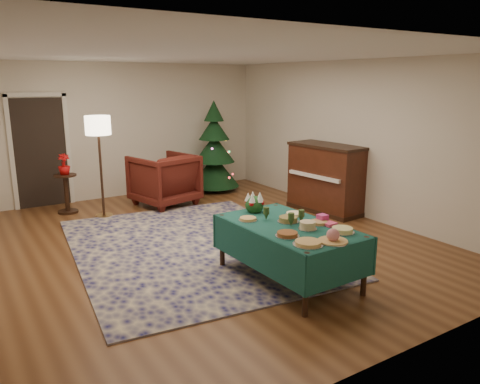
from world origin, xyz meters
TOP-DOWN VIEW (x-y plane):
  - room_shell at (0.00, 0.00)m, footprint 7.00×7.00m
  - doorway at (-1.60, 3.48)m, footprint 1.08×0.04m
  - rug at (-0.26, -0.09)m, footprint 3.64×4.53m
  - buffet_table at (0.21, -1.72)m, footprint 1.09×1.80m
  - platter_0 at (-0.05, -2.37)m, footprint 0.32×0.32m
  - platter_1 at (0.23, -2.44)m, footprint 0.32×0.32m
  - platter_2 at (0.54, -2.26)m, footprint 0.27×0.27m
  - platter_3 at (-0.06, -2.03)m, footprint 0.27×0.27m
  - platter_4 at (0.29, -1.96)m, footprint 0.21×0.21m
  - platter_5 at (0.53, -1.88)m, footprint 0.24×0.24m
  - platter_6 at (0.28, -1.62)m, footprint 0.26×0.26m
  - platter_7 at (0.52, -1.44)m, footprint 0.24×0.24m
  - platter_8 at (-0.09, -1.30)m, footprint 0.23×0.23m
  - goblet_0 at (0.10, -1.41)m, footprint 0.07×0.07m
  - goblet_1 at (0.39, -1.73)m, footprint 0.07×0.07m
  - goblet_2 at (0.20, -1.77)m, footprint 0.07×0.07m
  - napkin_stack at (0.60, -1.99)m, footprint 0.14×0.14m
  - gift_box at (0.63, -1.84)m, footprint 0.11×0.11m
  - centerpiece at (0.19, -1.03)m, footprint 0.25×0.25m
  - armchair at (0.38, 2.35)m, footprint 1.26×1.21m
  - floor_lamp at (-0.87, 2.16)m, footprint 0.43×0.43m
  - side_table at (-1.35, 2.75)m, footprint 0.40×0.40m
  - potted_plant at (-1.35, 2.75)m, footprint 0.21×0.37m
  - christmas_tree at (1.80, 2.90)m, footprint 1.34×1.34m
  - piano at (2.68, 0.33)m, footprint 0.79×1.48m

SIDE VIEW (x-z plane):
  - rug at x=-0.26m, z-range 0.00..0.02m
  - side_table at x=-1.35m, z-range -0.01..0.70m
  - armchair at x=0.38m, z-range 0.00..1.09m
  - buffet_table at x=0.21m, z-range 0.21..0.90m
  - piano at x=2.68m, z-range -0.01..1.22m
  - platter_5 at x=0.53m, z-range 0.69..0.73m
  - platter_8 at x=-0.09m, z-range 0.69..0.73m
  - platter_7 at x=0.52m, z-range 0.69..0.73m
  - napkin_stack at x=0.60m, z-range 0.69..0.73m
  - platter_0 at x=-0.05m, z-range 0.69..0.73m
  - platter_3 at x=-0.06m, z-range 0.69..0.74m
  - platter_2 at x=0.54m, z-range 0.69..0.75m
  - platter_6 at x=0.28m, z-range 0.69..0.76m
  - platter_4 at x=0.29m, z-range 0.69..0.78m
  - gift_box at x=0.63m, z-range 0.69..0.78m
  - platter_1 at x=0.23m, z-range 0.67..0.82m
  - goblet_0 at x=0.10m, z-range 0.70..0.86m
  - goblet_1 at x=0.39m, z-range 0.70..0.86m
  - goblet_2 at x=0.20m, z-range 0.70..0.86m
  - centerpiece at x=0.19m, z-range 0.67..0.95m
  - potted_plant at x=-1.35m, z-range 0.71..0.92m
  - christmas_tree at x=1.80m, z-range -0.10..1.85m
  - doorway at x=-1.60m, z-range 0.02..2.18m
  - room_shell at x=0.00m, z-range -2.15..4.85m
  - floor_lamp at x=-0.87m, z-range 0.62..2.39m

